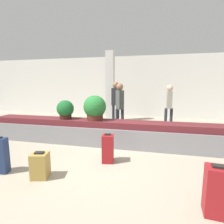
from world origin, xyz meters
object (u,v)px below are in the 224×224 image
at_px(pillar, 110,87).
at_px(suitcase_3, 216,191).
at_px(traveler_2, 120,103).
at_px(suitcase_0, 40,165).
at_px(suitcase_1, 108,148).
at_px(potted_plant_1, 65,110).
at_px(traveler_0, 116,99).
at_px(traveler_1, 169,103).
at_px(potted_plant_0, 95,108).

distance_m(pillar, suitcase_3, 6.31).
distance_m(suitcase_3, traveler_2, 4.31).
distance_m(suitcase_0, suitcase_1, 1.39).
relative_size(suitcase_0, suitcase_3, 0.72).
bearing_deg(potted_plant_1, suitcase_3, -34.98).
xyz_separation_m(potted_plant_1, traveler_0, (1.05, 2.29, 0.14)).
distance_m(traveler_0, traveler_2, 0.94).
relative_size(pillar, traveler_0, 1.75).
bearing_deg(pillar, traveler_1, -20.40).
bearing_deg(pillar, traveler_0, -63.34).
bearing_deg(suitcase_3, potted_plant_1, 150.61).
xyz_separation_m(suitcase_1, traveler_0, (-0.54, 3.41, 0.80)).
height_order(suitcase_1, traveler_1, traveler_1).
height_order(pillar, traveler_2, pillar).
distance_m(pillar, potted_plant_1, 3.30).
xyz_separation_m(potted_plant_1, traveler_2, (1.38, 1.41, 0.09)).
bearing_deg(suitcase_0, traveler_2, 63.17).
xyz_separation_m(pillar, traveler_1, (2.53, -0.94, -0.58)).
bearing_deg(traveler_2, potted_plant_0, -55.43).
bearing_deg(traveler_2, potted_plant_1, -80.42).
distance_m(suitcase_1, traveler_2, 2.65).
relative_size(pillar, potted_plant_0, 4.52).
xyz_separation_m(suitcase_3, traveler_2, (-1.98, 3.76, 0.73)).
relative_size(suitcase_3, potted_plant_0, 0.97).
bearing_deg(suitcase_0, traveler_0, 70.08).
xyz_separation_m(pillar, traveler_2, (0.78, -1.77, -0.54)).
distance_m(pillar, suitcase_1, 4.60).
relative_size(potted_plant_0, potted_plant_1, 1.27).
bearing_deg(suitcase_3, suitcase_0, 179.43).
height_order(suitcase_1, traveler_2, traveler_2).
relative_size(potted_plant_1, traveler_1, 0.33).
xyz_separation_m(traveler_0, traveler_1, (2.08, -0.04, -0.09)).
relative_size(suitcase_1, potted_plant_0, 0.92).
height_order(traveler_1, traveler_2, traveler_2).
height_order(suitcase_3, traveler_2, traveler_2).
xyz_separation_m(suitcase_1, traveler_2, (-0.21, 2.53, 0.75)).
distance_m(suitcase_0, suitcase_3, 2.83).
relative_size(suitcase_0, traveler_2, 0.28).
relative_size(suitcase_1, traveler_0, 0.36).
xyz_separation_m(pillar, traveler_0, (0.45, -0.90, -0.49)).
distance_m(suitcase_1, potted_plant_0, 1.54).
distance_m(suitcase_0, traveler_2, 3.65).
bearing_deg(traveler_0, potted_plant_0, -88.59).
bearing_deg(potted_plant_1, pillar, 79.41).
relative_size(pillar, suitcase_1, 4.93).
xyz_separation_m(suitcase_1, traveler_1, (1.54, 3.37, 0.71)).
distance_m(potted_plant_0, potted_plant_1, 0.90).
bearing_deg(pillar, potted_plant_1, -100.59).
relative_size(suitcase_3, potted_plant_1, 1.24).
bearing_deg(suitcase_1, suitcase_0, -148.00).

